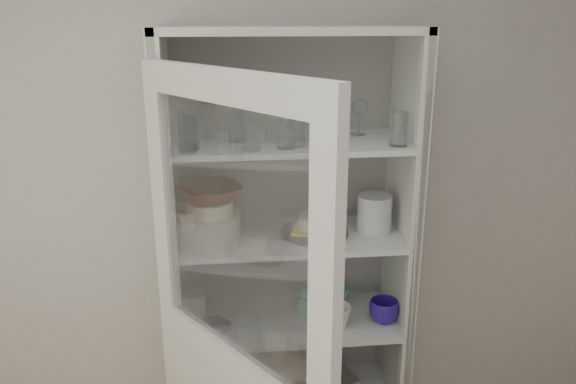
% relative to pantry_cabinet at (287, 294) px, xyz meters
% --- Properties ---
extents(wall_back, '(3.60, 0.02, 2.60)m').
position_rel_pantry_cabinet_xyz_m(wall_back, '(-0.20, 0.16, 0.36)').
color(wall_back, '#BAB8B0').
rests_on(wall_back, ground).
extents(pantry_cabinet, '(1.00, 0.45, 2.10)m').
position_rel_pantry_cabinet_xyz_m(pantry_cabinet, '(0.00, 0.00, 0.00)').
color(pantry_cabinet, silver).
rests_on(pantry_cabinet, floor).
extents(tumbler_0, '(0.07, 0.07, 0.14)m').
position_rel_pantry_cabinet_xyz_m(tumbler_0, '(-0.38, -0.23, 0.79)').
color(tumbler_0, silver).
rests_on(tumbler_0, shelf_glass).
extents(tumbler_1, '(0.08, 0.08, 0.15)m').
position_rel_pantry_cabinet_xyz_m(tumbler_1, '(-0.38, -0.18, 0.80)').
color(tumbler_1, silver).
rests_on(tumbler_1, shelf_glass).
extents(tumbler_2, '(0.07, 0.07, 0.13)m').
position_rel_pantry_cabinet_xyz_m(tumbler_2, '(-0.15, -0.22, 0.79)').
color(tumbler_2, silver).
rests_on(tumbler_2, shelf_glass).
extents(tumbler_3, '(0.07, 0.07, 0.14)m').
position_rel_pantry_cabinet_xyz_m(tumbler_3, '(0.02, -0.17, 0.79)').
color(tumbler_3, silver).
rests_on(tumbler_3, shelf_glass).
extents(tumbler_4, '(0.08, 0.08, 0.14)m').
position_rel_pantry_cabinet_xyz_m(tumbler_4, '(-0.02, -0.20, 0.79)').
color(tumbler_4, silver).
rests_on(tumbler_4, shelf_glass).
extents(tumbler_5, '(0.07, 0.07, 0.13)m').
position_rel_pantry_cabinet_xyz_m(tumbler_5, '(0.40, -0.21, 0.79)').
color(tumbler_5, silver).
rests_on(tumbler_5, shelf_glass).
extents(tumbler_6, '(0.09, 0.09, 0.13)m').
position_rel_pantry_cabinet_xyz_m(tumbler_6, '(0.41, -0.21, 0.79)').
color(tumbler_6, silver).
rests_on(tumbler_6, shelf_glass).
extents(tumbler_7, '(0.08, 0.08, 0.15)m').
position_rel_pantry_cabinet_xyz_m(tumbler_7, '(-0.41, -0.09, 0.80)').
color(tumbler_7, silver).
rests_on(tumbler_7, shelf_glass).
extents(tumbler_8, '(0.08, 0.08, 0.12)m').
position_rel_pantry_cabinet_xyz_m(tumbler_8, '(-0.20, -0.07, 0.78)').
color(tumbler_8, silver).
rests_on(tumbler_8, shelf_glass).
extents(tumbler_9, '(0.09, 0.09, 0.14)m').
position_rel_pantry_cabinet_xyz_m(tumbler_9, '(-0.06, -0.09, 0.79)').
color(tumbler_9, silver).
rests_on(tumbler_9, shelf_glass).
extents(tumbler_10, '(0.09, 0.09, 0.14)m').
position_rel_pantry_cabinet_xyz_m(tumbler_10, '(0.03, -0.06, 0.79)').
color(tumbler_10, silver).
rests_on(tumbler_10, shelf_glass).
extents(tumbler_11, '(0.08, 0.08, 0.13)m').
position_rel_pantry_cabinet_xyz_m(tumbler_11, '(0.08, -0.08, 0.79)').
color(tumbler_11, silver).
rests_on(tumbler_11, shelf_glass).
extents(goblet_0, '(0.07, 0.07, 0.16)m').
position_rel_pantry_cabinet_xyz_m(goblet_0, '(-0.32, 0.03, 0.80)').
color(goblet_0, silver).
rests_on(goblet_0, shelf_glass).
extents(goblet_1, '(0.07, 0.07, 0.17)m').
position_rel_pantry_cabinet_xyz_m(goblet_1, '(-0.18, 0.02, 0.80)').
color(goblet_1, silver).
rests_on(goblet_1, shelf_glass).
extents(goblet_2, '(0.08, 0.08, 0.18)m').
position_rel_pantry_cabinet_xyz_m(goblet_2, '(0.17, 0.04, 0.81)').
color(goblet_2, silver).
rests_on(goblet_2, shelf_glass).
extents(goblet_3, '(0.08, 0.08, 0.17)m').
position_rel_pantry_cabinet_xyz_m(goblet_3, '(0.30, 0.01, 0.80)').
color(goblet_3, silver).
rests_on(goblet_3, shelf_glass).
extents(plate_stack_front, '(0.24, 0.24, 0.13)m').
position_rel_pantry_cabinet_xyz_m(plate_stack_front, '(-0.32, -0.14, 0.38)').
color(plate_stack_front, beige).
rests_on(plate_stack_front, shelf_plates).
extents(plate_stack_back, '(0.20, 0.20, 0.10)m').
position_rel_pantry_cabinet_xyz_m(plate_stack_back, '(-0.33, 0.07, 0.37)').
color(plate_stack_back, beige).
rests_on(plate_stack_back, shelf_plates).
extents(cream_bowl, '(0.24, 0.24, 0.06)m').
position_rel_pantry_cabinet_xyz_m(cream_bowl, '(-0.32, -0.14, 0.48)').
color(cream_bowl, '#F8EFC1').
rests_on(cream_bowl, plate_stack_front).
extents(terracotta_bowl, '(0.32, 0.32, 0.06)m').
position_rel_pantry_cabinet_xyz_m(terracotta_bowl, '(-0.32, -0.14, 0.54)').
color(terracotta_bowl, '#5C2319').
rests_on(terracotta_bowl, cream_bowl).
extents(glass_platter, '(0.38, 0.38, 0.02)m').
position_rel_pantry_cabinet_xyz_m(glass_platter, '(0.11, -0.08, 0.33)').
color(glass_platter, silver).
rests_on(glass_platter, shelf_plates).
extents(yellow_trivet, '(0.21, 0.21, 0.01)m').
position_rel_pantry_cabinet_xyz_m(yellow_trivet, '(0.11, -0.08, 0.34)').
color(yellow_trivet, yellow).
rests_on(yellow_trivet, glass_platter).
extents(white_ramekin, '(0.14, 0.14, 0.06)m').
position_rel_pantry_cabinet_xyz_m(white_ramekin, '(0.11, -0.08, 0.38)').
color(white_ramekin, beige).
rests_on(white_ramekin, yellow_trivet).
extents(grey_bowl_stack, '(0.14, 0.14, 0.16)m').
position_rel_pantry_cabinet_xyz_m(grey_bowl_stack, '(0.36, -0.08, 0.40)').
color(grey_bowl_stack, beige).
rests_on(grey_bowl_stack, shelf_plates).
extents(mug_blue, '(0.13, 0.13, 0.10)m').
position_rel_pantry_cabinet_xyz_m(mug_blue, '(0.41, -0.14, -0.03)').
color(mug_blue, navy).
rests_on(mug_blue, shelf_mugs).
extents(mug_teal, '(0.14, 0.14, 0.11)m').
position_rel_pantry_cabinet_xyz_m(mug_teal, '(0.23, -0.01, -0.03)').
color(mug_teal, '#2B6E77').
rests_on(mug_teal, shelf_mugs).
extents(mug_white, '(0.11, 0.11, 0.10)m').
position_rel_pantry_cabinet_xyz_m(mug_white, '(0.21, -0.17, -0.03)').
color(mug_white, beige).
rests_on(mug_white, shelf_mugs).
extents(teal_jar, '(0.08, 0.08, 0.10)m').
position_rel_pantry_cabinet_xyz_m(teal_jar, '(0.09, -0.04, -0.03)').
color(teal_jar, '#2B6E77').
rests_on(teal_jar, shelf_mugs).
extents(measuring_cups, '(0.10, 0.10, 0.04)m').
position_rel_pantry_cabinet_xyz_m(measuring_cups, '(-0.32, -0.14, -0.06)').
color(measuring_cups, '#A2A2AE').
rests_on(measuring_cups, shelf_mugs).
extents(white_canister, '(0.11, 0.11, 0.12)m').
position_rel_pantry_cabinet_xyz_m(white_canister, '(-0.41, -0.03, -0.02)').
color(white_canister, beige).
rests_on(white_canister, shelf_mugs).
extents(tin_box, '(0.25, 0.22, 0.06)m').
position_rel_pantry_cabinet_xyz_m(tin_box, '(0.22, -0.06, -0.45)').
color(tin_box, '#A2A1A4').
rests_on(tin_box, shelf_bot).
extents(tumbler_12, '(0.06, 0.06, 0.13)m').
position_rel_pantry_cabinet_xyz_m(tumbler_12, '(-0.38, -0.19, 0.78)').
color(tumbler_12, silver).
rests_on(tumbler_12, shelf_glass).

